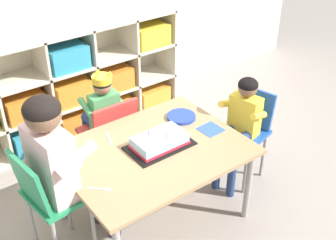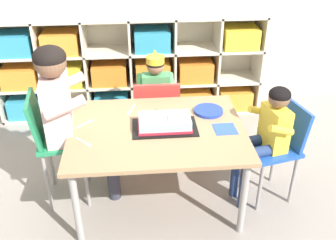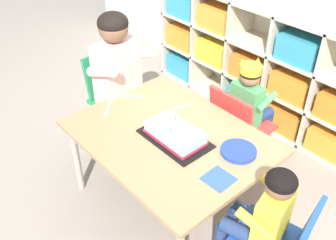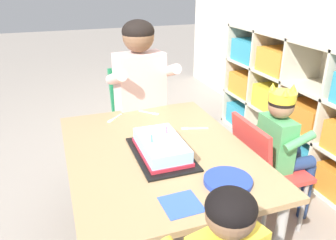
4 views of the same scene
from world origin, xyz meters
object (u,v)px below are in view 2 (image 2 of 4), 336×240
activity_table (157,135)px  classroom_chair_adult_side (54,137)px  classroom_chair_blue (156,109)px  fork_at_table_front_edge (84,143)px  child_with_crown (155,88)px  fork_near_child_seat (131,110)px  guest_at_table_side (267,131)px  birthday_cake_on_tray (165,123)px  classroom_chair_guest_side (279,144)px  fork_near_cake_tray (85,124)px  paper_plate_stack (208,111)px  adult_helper_seated (68,108)px

activity_table → classroom_chair_adult_side: size_ratio=1.41×
classroom_chair_blue → fork_at_table_front_edge: bearing=57.4°
child_with_crown → classroom_chair_adult_side: bearing=42.7°
fork_near_child_seat → fork_at_table_front_edge: same height
guest_at_table_side → birthday_cake_on_tray: bearing=-107.6°
classroom_chair_guest_side → guest_at_table_side: guest_at_table_side is taller
activity_table → classroom_chair_guest_side: (0.80, -0.03, -0.09)m
activity_table → birthday_cake_on_tray: (0.05, -0.00, 0.09)m
child_with_crown → fork_near_cake_tray: (-0.49, -0.60, 0.05)m
classroom_chair_blue → guest_at_table_side: 0.94m
guest_at_table_side → paper_plate_stack: guest_at_table_side is taller
adult_helper_seated → classroom_chair_guest_side: bearing=-101.5°
adult_helper_seated → birthday_cake_on_tray: adult_helper_seated is taller
activity_table → child_with_crown: 0.70m
fork_at_table_front_edge → child_with_crown: bearing=-74.9°
paper_plate_stack → fork_near_child_seat: 0.53m
guest_at_table_side → fork_near_cake_tray: (-1.15, 0.15, 0.03)m
classroom_chair_guest_side → fork_at_table_front_edge: bearing=-98.6°
fork_near_cake_tray → classroom_chair_blue: bearing=-178.2°
activity_table → adult_helper_seated: adult_helper_seated is taller
activity_table → paper_plate_stack: bearing=26.3°
classroom_chair_blue → guest_at_table_side: bearing=136.7°
adult_helper_seated → activity_table: bearing=-105.5°
fork_near_cake_tray → paper_plate_stack: bearing=142.1°
classroom_chair_guest_side → fork_near_cake_tray: bearing=-108.7°
guest_at_table_side → fork_near_cake_tray: 1.16m
classroom_chair_blue → fork_at_table_front_edge: size_ratio=6.02×
classroom_chair_blue → adult_helper_seated: bearing=41.8°
child_with_crown → classroom_chair_guest_side: size_ratio=1.21×
classroom_chair_adult_side → paper_plate_stack: bearing=-90.6°
classroom_chair_blue → fork_near_child_seat: bearing=60.9°
activity_table → adult_helper_seated: 0.58m
guest_at_table_side → classroom_chair_adult_side: bearing=-108.3°
birthday_cake_on_tray → guest_at_table_side: bearing=-4.6°
classroom_chair_adult_side → fork_near_cake_tray: classroom_chair_adult_side is taller
activity_table → classroom_chair_guest_side: 0.80m
birthday_cake_on_tray → classroom_chair_guest_side: bearing=-2.2°
classroom_chair_adult_side → activity_table: bearing=-102.8°
child_with_crown → birthday_cake_on_tray: bearing=92.1°
guest_at_table_side → fork_near_child_seat: bearing=-122.6°
activity_table → adult_helper_seated: (-0.54, 0.09, 0.18)m
activity_table → guest_at_table_side: guest_at_table_side is taller
classroom_chair_adult_side → fork_near_child_seat: size_ratio=5.44×
classroom_chair_blue → fork_near_cake_tray: bearing=46.2°
classroom_chair_guest_side → paper_plate_stack: size_ratio=3.50×
paper_plate_stack → fork_at_table_front_edge: paper_plate_stack is taller
activity_table → classroom_chair_blue: size_ratio=1.73×
paper_plate_stack → fork_near_cake_tray: (-0.81, -0.08, -0.01)m
paper_plate_stack → birthday_cake_on_tray: bearing=-149.9°
adult_helper_seated → classroom_chair_adult_side: bearing=90.0°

